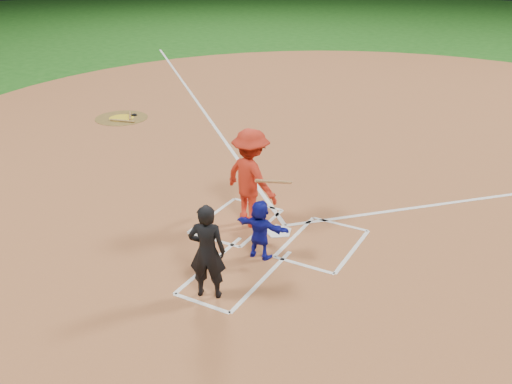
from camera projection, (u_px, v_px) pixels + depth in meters
The scene contains 12 objects.
ground at pixel (278, 232), 11.60m from camera, with size 120.00×120.00×0.00m, color #195014.
home_plate_dirt at pixel (373, 144), 16.37m from camera, with size 28.00×28.00×0.01m, color #975731.
home_plate at pixel (278, 231), 11.59m from camera, with size 0.60×0.60×0.02m, color silver.
on_deck_circle at pixel (122, 118), 18.62m from camera, with size 1.70×1.70×0.01m, color brown.
on_deck_logo at pixel (121, 118), 18.62m from camera, with size 0.80×0.80×0.00m, color gold.
on_deck_bat_a at pixel (130, 116), 18.74m from camera, with size 0.06×0.06×0.84m, color #A0723A.
on_deck_bat_c at pixel (122, 121), 18.23m from camera, with size 0.06×0.06×0.84m, color olive.
bat_weight_donut at pixel (134, 115), 18.84m from camera, with size 0.19×0.19×0.05m, color black.
catcher at pixel (260, 229), 10.48m from camera, with size 1.07×0.34×1.15m, color #13179D.
umpire at pixel (207, 252), 9.25m from camera, with size 0.61×0.40×1.68m, color black.
chalk_markings at pixel (364, 152), 15.80m from camera, with size 28.35×17.32×0.01m.
batter_at_plate at pixel (251, 178), 11.51m from camera, with size 1.60×1.13×2.06m.
Camera 1 is at (4.53, -9.14, 5.59)m, focal length 40.00 mm.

